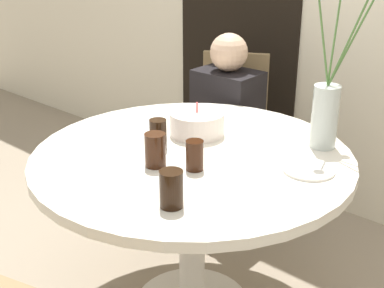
{
  "coord_description": "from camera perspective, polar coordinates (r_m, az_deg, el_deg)",
  "views": [
    {
      "loc": [
        1.28,
        -1.47,
        1.62
      ],
      "look_at": [
        0.0,
        0.0,
        0.8
      ],
      "focal_mm": 50.0,
      "sensor_mm": 36.0,
      "label": 1
    }
  ],
  "objects": [
    {
      "name": "doorway_panel",
      "position": [
        3.43,
        4.8,
        12.69
      ],
      "size": [
        0.9,
        0.01,
        2.05
      ],
      "color": "black",
      "rests_on": "ground_plane"
    },
    {
      "name": "dining_table",
      "position": [
        2.18,
        0.0,
        -4.08
      ],
      "size": [
        1.28,
        1.28,
        0.76
      ],
      "color": "silver",
      "rests_on": "ground_plane"
    },
    {
      "name": "chair_far_back",
      "position": [
        3.12,
        4.23,
        2.14
      ],
      "size": [
        0.54,
        0.54,
        0.92
      ],
      "rotation": [
        0.0,
        0.0,
        0.48
      ],
      "color": "#9E896B",
      "rests_on": "ground_plane"
    },
    {
      "name": "birthday_cake",
      "position": [
        2.3,
        0.53,
        2.22
      ],
      "size": [
        0.23,
        0.23,
        0.14
      ],
      "color": "white",
      "rests_on": "dining_table"
    },
    {
      "name": "flower_vase",
      "position": [
        2.19,
        14.45,
        4.77
      ],
      "size": [
        0.27,
        0.24,
        0.79
      ],
      "color": "silver",
      "rests_on": "dining_table"
    },
    {
      "name": "side_plate",
      "position": [
        2.02,
        12.32,
        -2.68
      ],
      "size": [
        0.2,
        0.2,
        0.01
      ],
      "color": "silver",
      "rests_on": "dining_table"
    },
    {
      "name": "drink_glass_0",
      "position": [
        1.96,
        0.28,
        -1.21
      ],
      "size": [
        0.07,
        0.07,
        0.11
      ],
      "color": "#33190C",
      "rests_on": "dining_table"
    },
    {
      "name": "drink_glass_1",
      "position": [
        2.15,
        -3.64,
        1.02
      ],
      "size": [
        0.07,
        0.07,
        0.12
      ],
      "color": "black",
      "rests_on": "dining_table"
    },
    {
      "name": "drink_glass_2",
      "position": [
        1.71,
        -2.22,
        -4.81
      ],
      "size": [
        0.08,
        0.08,
        0.13
      ],
      "color": "black",
      "rests_on": "dining_table"
    },
    {
      "name": "drink_glass_3",
      "position": [
        2.0,
        -3.94,
        -0.64
      ],
      "size": [
        0.08,
        0.08,
        0.13
      ],
      "color": "#33190C",
      "rests_on": "dining_table"
    },
    {
      "name": "person_woman",
      "position": [
        2.98,
        3.72,
        0.82
      ],
      "size": [
        0.34,
        0.24,
        1.08
      ],
      "color": "#383333",
      "rests_on": "ground_plane"
    }
  ]
}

